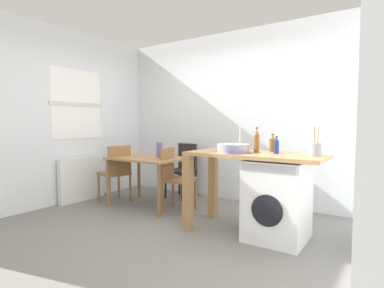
% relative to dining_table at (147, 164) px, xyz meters
% --- Properties ---
extents(ground_plane, '(5.46, 5.46, 0.00)m').
position_rel_dining_table_xyz_m(ground_plane, '(0.90, -0.64, -0.64)').
color(ground_plane, slate).
extents(wall_back, '(4.60, 0.10, 2.70)m').
position_rel_dining_table_xyz_m(wall_back, '(0.90, 1.11, 0.71)').
color(wall_back, silver).
rests_on(wall_back, ground_plane).
extents(wall_window_side, '(0.12, 3.80, 2.70)m').
position_rel_dining_table_xyz_m(wall_window_side, '(-1.24, -0.64, 0.71)').
color(wall_window_side, silver).
rests_on(wall_window_side, ground_plane).
extents(radiator, '(0.10, 0.80, 0.70)m').
position_rel_dining_table_xyz_m(radiator, '(-1.12, -0.34, -0.29)').
color(radiator, white).
rests_on(radiator, ground_plane).
extents(dining_table, '(1.10, 0.76, 0.74)m').
position_rel_dining_table_xyz_m(dining_table, '(0.00, 0.00, 0.00)').
color(dining_table, '#9E7042').
rests_on(dining_table, ground_plane).
extents(chair_person_seat, '(0.48, 0.48, 0.90)m').
position_rel_dining_table_xyz_m(chair_person_seat, '(-0.55, -0.12, -0.14)').
color(chair_person_seat, olive).
rests_on(chair_person_seat, ground_plane).
extents(chair_opposite, '(0.48, 0.48, 0.90)m').
position_rel_dining_table_xyz_m(chair_opposite, '(0.48, 0.03, -0.14)').
color(chair_opposite, olive).
rests_on(chair_opposite, ground_plane).
extents(chair_spare_by_wall, '(0.43, 0.43, 0.90)m').
position_rel_dining_table_xyz_m(chair_spare_by_wall, '(0.11, 0.77, -0.14)').
color(chair_spare_by_wall, black).
rests_on(chair_spare_by_wall, ground_plane).
extents(kitchen_counter, '(1.50, 0.68, 0.92)m').
position_rel_dining_table_xyz_m(kitchen_counter, '(1.57, -0.20, 0.12)').
color(kitchen_counter, tan).
rests_on(kitchen_counter, ground_plane).
extents(washing_machine, '(0.60, 0.61, 0.86)m').
position_rel_dining_table_xyz_m(washing_machine, '(2.04, -0.20, -0.21)').
color(washing_machine, white).
rests_on(washing_machine, ground_plane).
extents(sink_basin, '(0.38, 0.38, 0.09)m').
position_rel_dining_table_xyz_m(sink_basin, '(1.52, -0.20, 0.32)').
color(sink_basin, '#9EA0A5').
rests_on(sink_basin, kitchen_counter).
extents(tap, '(0.02, 0.02, 0.28)m').
position_rel_dining_table_xyz_m(tap, '(1.52, -0.02, 0.42)').
color(tap, '#B2B2B7').
rests_on(tap, kitchen_counter).
extents(bottle_tall_green, '(0.06, 0.06, 0.28)m').
position_rel_dining_table_xyz_m(bottle_tall_green, '(1.78, -0.15, 0.41)').
color(bottle_tall_green, brown).
rests_on(bottle_tall_green, kitchen_counter).
extents(bottle_squat_brown, '(0.08, 0.08, 0.20)m').
position_rel_dining_table_xyz_m(bottle_squat_brown, '(1.89, 0.06, 0.37)').
color(bottle_squat_brown, brown).
rests_on(bottle_squat_brown, kitchen_counter).
extents(bottle_clear_small, '(0.06, 0.06, 0.19)m').
position_rel_dining_table_xyz_m(bottle_clear_small, '(2.00, -0.15, 0.36)').
color(bottle_clear_small, navy).
rests_on(bottle_clear_small, kitchen_counter).
extents(mixing_bowl, '(0.19, 0.19, 0.05)m').
position_rel_dining_table_xyz_m(mixing_bowl, '(1.61, -0.40, 0.31)').
color(mixing_bowl, slate).
rests_on(mixing_bowl, kitchen_counter).
extents(utensil_crock, '(0.11, 0.11, 0.30)m').
position_rel_dining_table_xyz_m(utensil_crock, '(2.41, -0.15, 0.35)').
color(utensil_crock, gray).
rests_on(utensil_crock, kitchen_counter).
extents(vase, '(0.09, 0.09, 0.23)m').
position_rel_dining_table_xyz_m(vase, '(0.15, 0.10, 0.21)').
color(vase, slate).
rests_on(vase, dining_table).
extents(scissors, '(0.15, 0.06, 0.01)m').
position_rel_dining_table_xyz_m(scissors, '(1.73, -0.30, 0.28)').
color(scissors, '#B2B2B7').
rests_on(scissors, kitchen_counter).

